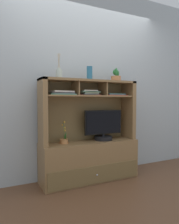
{
  "coord_description": "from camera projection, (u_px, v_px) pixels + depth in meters",
  "views": [
    {
      "loc": [
        -1.27,
        -2.59,
        1.1
      ],
      "look_at": [
        0.0,
        0.0,
        0.95
      ],
      "focal_mm": 33.58,
      "sensor_mm": 36.0,
      "label": 1
    }
  ],
  "objects": [
    {
      "name": "floor_plane",
      "position": [
        90.0,
        180.0,
        2.94
      ],
      "size": [
        6.0,
        6.0,
        0.02
      ],
      "primitive_type": "cube",
      "color": "brown",
      "rests_on": "ground"
    },
    {
      "name": "back_wall",
      "position": [
        82.0,
        81.0,
        3.08
      ],
      "size": [
        6.0,
        0.02,
        2.8
      ],
      "primitive_type": "cube",
      "color": "#A7B1B6",
      "rests_on": "ground"
    },
    {
      "name": "media_console",
      "position": [
        89.0,
        150.0,
        2.92
      ],
      "size": [
        1.36,
        0.44,
        1.39
      ],
      "color": "olive",
      "rests_on": "ground"
    },
    {
      "name": "tv_monitor",
      "position": [
        104.0,
        128.0,
        3.0
      ],
      "size": [
        0.59,
        0.26,
        0.43
      ],
      "color": "black",
      "rests_on": "media_console"
    },
    {
      "name": "potted_orchid",
      "position": [
        64.0,
        140.0,
        2.76
      ],
      "size": [
        0.12,
        0.12,
        0.3
      ],
      "color": "#BB7B44",
      "rests_on": "media_console"
    },
    {
      "name": "magazine_stack_left",
      "position": [
        89.0,
        93.0,
        2.84
      ],
      "size": [
        0.33,
        0.21,
        0.07
      ],
      "color": "#A13F32",
      "rests_on": "media_console"
    },
    {
      "name": "magazine_stack_centre",
      "position": [
        62.0,
        93.0,
        2.69
      ],
      "size": [
        0.34,
        0.23,
        0.05
      ],
      "color": "#518164",
      "rests_on": "media_console"
    },
    {
      "name": "magazine_stack_right",
      "position": [
        114.0,
        95.0,
        3.04
      ],
      "size": [
        0.33,
        0.23,
        0.03
      ],
      "color": "#A82B26",
      "rests_on": "media_console"
    },
    {
      "name": "diffuser_bottle",
      "position": [
        59.0,
        74.0,
        2.65
      ],
      "size": [
        0.08,
        0.08,
        0.31
      ],
      "color": "#B2C0B3",
      "rests_on": "media_console"
    },
    {
      "name": "potted_succulent",
      "position": [
        116.0,
        77.0,
        3.08
      ],
      "size": [
        0.16,
        0.16,
        0.19
      ],
      "color": "#B97749",
      "rests_on": "media_console"
    },
    {
      "name": "ceramic_vase",
      "position": [
        90.0,
        73.0,
        2.86
      ],
      "size": [
        0.08,
        0.08,
        0.19
      ],
      "color": "#296688",
      "rests_on": "media_console"
    }
  ]
}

